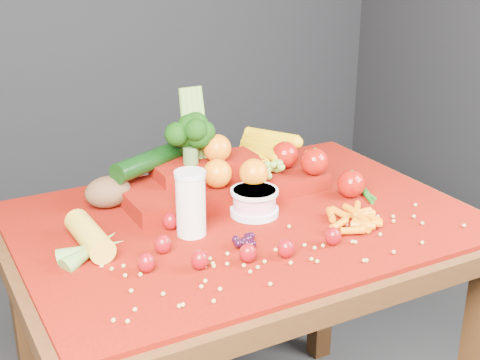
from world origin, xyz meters
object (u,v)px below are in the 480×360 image
table (244,257)px  yogurt_bowl (254,201)px  milk_glass (191,201)px  produce_mound (228,171)px

table → yogurt_bowl: size_ratio=9.37×
table → milk_glass: 0.24m
table → yogurt_bowl: yogurt_bowl is taller
produce_mound → table: bearing=-104.2°
table → milk_glass: size_ratio=7.29×
milk_glass → table: bearing=9.4°
milk_glass → produce_mound: produce_mound is taller
yogurt_bowl → produce_mound: (0.01, 0.15, 0.02)m
table → produce_mound: produce_mound is taller
milk_glass → yogurt_bowl: milk_glass is taller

